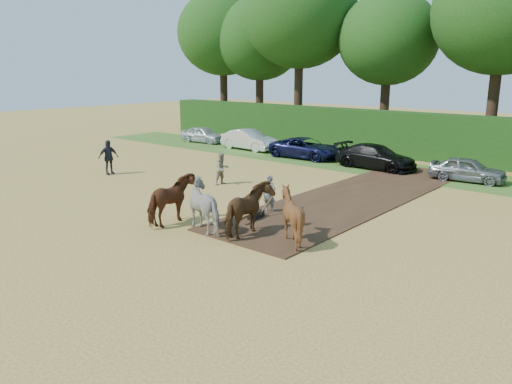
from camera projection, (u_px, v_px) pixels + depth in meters
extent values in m
plane|color=gold|center=(230.00, 225.00, 18.91)|extent=(120.00, 120.00, 0.00)
cube|color=#472D1C|center=(357.00, 196.00, 23.13)|extent=(4.50, 17.00, 0.05)
cube|color=#38601E|center=(394.00, 170.00, 29.25)|extent=(50.00, 5.00, 0.03)
cube|color=#14380F|center=(426.00, 137.00, 32.23)|extent=(46.00, 1.60, 3.00)
imported|color=#BCB494|center=(222.00, 169.00, 25.40)|extent=(0.75, 0.89, 1.63)
imported|color=#22232D|center=(108.00, 157.00, 27.80)|extent=(0.68, 1.20, 1.94)
imported|color=brown|center=(172.00, 200.00, 18.83)|extent=(1.37, 2.36, 1.87)
imported|color=beige|center=(209.00, 205.00, 18.15)|extent=(2.10, 1.89, 1.87)
imported|color=brown|center=(249.00, 210.00, 17.47)|extent=(1.37, 2.36, 1.87)
imported|color=brown|center=(291.00, 216.00, 16.78)|extent=(1.78, 1.94, 1.88)
cube|color=black|center=(256.00, 215.00, 19.62)|extent=(0.44, 0.84, 0.31)
cube|color=brown|center=(249.00, 215.00, 19.13)|extent=(0.30, 1.25, 0.09)
cylinder|color=brown|center=(258.00, 204.00, 20.04)|extent=(0.33, 0.88, 0.66)
cylinder|color=brown|center=(267.00, 205.00, 19.85)|extent=(0.08, 0.91, 0.66)
imported|color=gray|center=(269.00, 194.00, 20.36)|extent=(0.63, 0.47, 1.57)
imported|color=silver|center=(203.00, 135.00, 39.91)|extent=(3.98, 1.94, 1.31)
imported|color=silver|center=(249.00, 140.00, 36.36)|extent=(4.56, 1.74, 1.49)
imported|color=#13153B|center=(306.00, 148.00, 32.90)|extent=(4.97, 2.47, 1.35)
imported|color=black|center=(376.00, 157.00, 29.44)|extent=(5.01, 2.22, 1.43)
imported|color=gray|center=(467.00, 169.00, 26.08)|extent=(3.94, 1.95, 1.29)
cylinder|color=#382616|center=(224.00, 100.00, 47.32)|extent=(0.70, 0.70, 5.85)
ellipsoid|color=#163F11|center=(223.00, 33.00, 45.86)|extent=(8.40, 8.40, 7.73)
cylinder|color=#382616|center=(260.00, 104.00, 45.22)|extent=(0.70, 0.70, 5.40)
ellipsoid|color=#163F11|center=(260.00, 39.00, 43.87)|extent=(7.80, 7.80, 7.18)
cylinder|color=#382616|center=(298.00, 100.00, 41.20)|extent=(0.70, 0.70, 6.53)
ellipsoid|color=#163F11|center=(300.00, 14.00, 39.59)|extent=(9.20, 9.20, 8.46)
cylinder|color=#382616|center=(384.00, 112.00, 38.07)|extent=(0.70, 0.70, 5.17)
ellipsoid|color=#163F11|center=(389.00, 38.00, 36.78)|extent=(7.40, 7.40, 6.81)
cylinder|color=#382616|center=(492.00, 112.00, 32.19)|extent=(0.70, 0.70, 6.08)
ellipsoid|color=#163F11|center=(503.00, 10.00, 30.69)|extent=(8.60, 8.60, 7.91)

